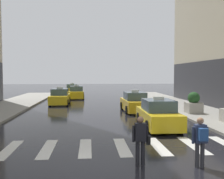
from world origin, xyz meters
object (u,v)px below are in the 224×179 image
(taxi_lead, at_px, (158,115))
(taxi_third, at_px, (60,97))
(pedestrian_with_handbag, at_px, (141,138))
(pedestrian_with_backpack, at_px, (200,138))
(taxi_fifth, at_px, (72,90))
(taxi_second, at_px, (135,103))
(taxi_fourth, at_px, (77,93))
(planter_mid_block, at_px, (194,103))

(taxi_lead, bearing_deg, taxi_third, 119.53)
(pedestrian_with_handbag, bearing_deg, pedestrian_with_backpack, -12.48)
(taxi_fifth, height_order, pedestrian_with_handbag, taxi_fifth)
(pedestrian_with_handbag, bearing_deg, taxi_second, 80.86)
(pedestrian_with_backpack, xyz_separation_m, pedestrian_with_handbag, (-1.88, 0.42, -0.04))
(taxi_second, height_order, pedestrian_with_handbag, taxi_second)
(taxi_second, distance_m, taxi_fifth, 20.57)
(taxi_lead, bearing_deg, pedestrian_with_handbag, -110.25)
(taxi_fourth, relative_size, planter_mid_block, 2.87)
(taxi_lead, height_order, taxi_fifth, same)
(pedestrian_with_backpack, bearing_deg, pedestrian_with_handbag, 167.52)
(taxi_fourth, height_order, planter_mid_block, taxi_fourth)
(pedestrian_with_handbag, height_order, planter_mid_block, planter_mid_block)
(taxi_fifth, xyz_separation_m, pedestrian_with_handbag, (4.41, -32.10, 0.21))
(taxi_lead, relative_size, pedestrian_with_handbag, 2.76)
(taxi_lead, xyz_separation_m, taxi_fourth, (-5.62, 18.74, 0.00))
(taxi_third, relative_size, planter_mid_block, 2.84)
(taxi_third, bearing_deg, taxi_second, -40.63)
(taxi_lead, distance_m, pedestrian_with_handbag, 6.44)
(taxi_fourth, distance_m, pedestrian_with_backpack, 25.74)
(pedestrian_with_handbag, bearing_deg, taxi_fifth, 97.82)
(taxi_third, bearing_deg, pedestrian_with_backpack, -70.52)
(taxi_second, height_order, taxi_third, same)
(taxi_fourth, bearing_deg, planter_mid_block, -56.49)
(taxi_second, distance_m, pedestrian_with_backpack, 12.97)
(taxi_second, relative_size, taxi_third, 1.01)
(taxi_third, bearing_deg, pedestrian_with_handbag, -75.46)
(taxi_fourth, relative_size, taxi_fifth, 1.01)
(taxi_fourth, height_order, taxi_fifth, same)
(taxi_second, xyz_separation_m, taxi_fifth, (-6.43, 19.54, 0.00))
(taxi_second, relative_size, taxi_fourth, 1.00)
(taxi_fourth, relative_size, pedestrian_with_backpack, 2.78)
(taxi_third, distance_m, taxi_fourth, 6.54)
(taxi_second, height_order, pedestrian_with_backpack, taxi_second)
(taxi_fourth, bearing_deg, taxi_third, -102.12)
(taxi_fifth, bearing_deg, planter_mid_block, -64.08)
(taxi_third, xyz_separation_m, taxi_fourth, (1.37, 6.40, 0.00))
(taxi_fifth, distance_m, planter_mid_block, 24.18)
(planter_mid_block, bearing_deg, taxi_third, 143.70)
(taxi_third, relative_size, taxi_fifth, 1.00)
(taxi_fifth, xyz_separation_m, pedestrian_with_backpack, (6.29, -32.52, 0.25))
(taxi_fifth, bearing_deg, taxi_fourth, -82.08)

